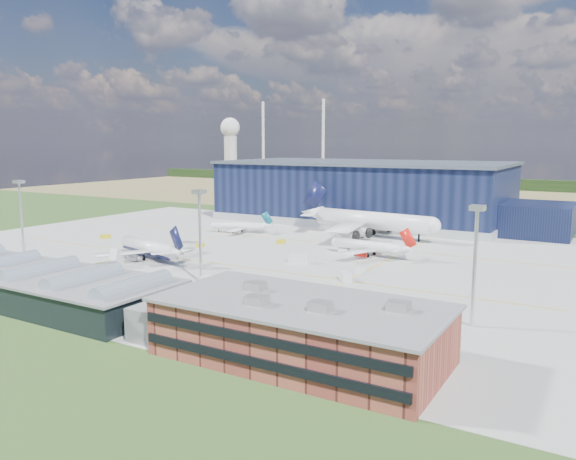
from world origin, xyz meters
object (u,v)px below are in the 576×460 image
object	(u,v)px
airliner_navy	(149,240)
airliner_regional	(239,222)
light_mast_east	(476,246)
gse_van_b	(345,277)
airliner_red	(369,241)
car_a	(109,290)
gse_tug_b	(200,245)
hangar	(370,195)
gse_cart_a	(360,271)
airstair	(117,261)
car_b	(111,291)
gse_van_c	(212,282)
ops_building	(301,330)
airliner_widebody	(373,211)
light_mast_center	(200,221)
gse_cart_b	(344,251)
light_mast_west	(21,205)
gse_van_a	(299,258)
gse_tug_a	(106,237)
gse_tug_c	(281,242)

from	to	relation	value
airliner_navy	airliner_regional	xyz separation A→B (m)	(-5.65, 53.53, -1.53)
light_mast_east	gse_van_b	xyz separation A→B (m)	(-35.17, 19.76, -14.30)
airliner_red	car_a	xyz separation A→B (m)	(-34.97, -70.00, -4.14)
gse_tug_b	hangar	bearing A→B (deg)	75.67
airliner_red	gse_cart_a	distance (m)	23.37
airstair	car_b	size ratio (longest dim) A/B	1.40
airliner_red	car_a	size ratio (longest dim) A/B	8.02
gse_van_b	gse_van_c	xyz separation A→B (m)	(-25.29, -21.32, 0.09)
ops_building	gse_van_b	distance (m)	52.16
gse_cart_a	car_a	world-z (taller)	car_a
airliner_widebody	gse_van_b	xyz separation A→B (m)	(19.41, -65.24, -8.37)
light_mast_center	airliner_widebody	distance (m)	85.84
gse_cart_b	light_mast_east	bearing A→B (deg)	-114.18
light_mast_east	airliner_navy	world-z (taller)	light_mast_east
gse_tug_b	car_b	distance (m)	58.72
airliner_red	airliner_widebody	world-z (taller)	airliner_widebody
ops_building	airliner_regional	distance (m)	128.22
ops_building	light_mast_west	distance (m)	119.33
light_mast_center	airliner_regional	world-z (taller)	light_mast_center
light_mast_center	airliner_red	xyz separation A→B (m)	(22.61, 52.00, -10.67)
airliner_regional	gse_van_a	bearing A→B (deg)	118.86
light_mast_center	gse_tug_a	size ratio (longest dim) A/B	7.03
airliner_widebody	gse_cart_b	xyz separation A→B (m)	(3.73, -32.15, -8.78)
gse_tug_b	car_b	size ratio (longest dim) A/B	0.73
ops_building	gse_tug_a	size ratio (longest dim) A/B	14.06
airliner_widebody	gse_cart_a	distance (m)	58.83
hangar	light_mast_west	world-z (taller)	hangar
gse_van_a	car_b	distance (m)	54.72
light_mast_center	gse_tug_b	xyz separation A→B (m)	(-31.10, 37.39, -14.85)
light_mast_east	airliner_regional	xyz separation A→B (m)	(-102.39, 68.24, -11.36)
airliner_red	gse_tug_b	xyz separation A→B (m)	(-53.71, -14.61, -4.18)
airliner_widebody	car_b	size ratio (longest dim) A/B	15.83
airliner_navy	gse_van_b	distance (m)	61.94
ops_building	airliner_navy	world-z (taller)	airliner_navy
airliner_navy	gse_tug_a	xyz separation A→B (m)	(-39.64, 18.58, -4.92)
airliner_regional	car_a	xyz separation A→B (m)	(25.02, -86.24, -3.45)
gse_cart_b	airstair	bearing A→B (deg)	159.04
airliner_regional	gse_cart_a	xyz separation A→B (m)	(66.70, -38.24, -3.45)
airliner_navy	gse_van_a	bearing A→B (deg)	-140.76
light_mast_center	airliner_navy	bearing A→B (deg)	155.13
gse_tug_c	gse_van_c	bearing A→B (deg)	-72.00
airliner_regional	gse_van_c	size ratio (longest dim) A/B	4.89
ops_building	gse_van_c	world-z (taller)	ops_building
light_mast_east	car_b	size ratio (longest dim) A/B	6.24
gse_tug_a	car_a	distance (m)	78.18
hangar	ops_building	size ratio (longest dim) A/B	3.15
gse_van_a	gse_cart_b	xyz separation A→B (m)	(4.84, 20.28, -0.59)
gse_van_a	hangar	bearing A→B (deg)	-1.04
light_mast_west	airstair	size ratio (longest dim) A/B	4.45
gse_tug_b	ops_building	bearing A→B (deg)	-40.56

